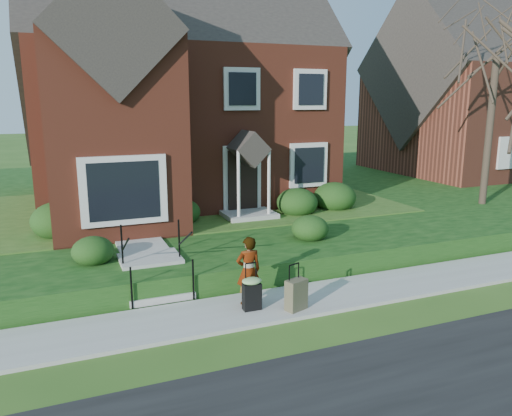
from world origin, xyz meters
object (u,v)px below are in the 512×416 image
suitcase_black (252,292)px  suitcase_olive (296,295)px  front_steps (154,271)px  woman (248,271)px

suitcase_black → suitcase_olive: size_ratio=1.02×
front_steps → suitcase_olive: bearing=-43.1°
front_steps → suitcase_black: (1.62, -1.95, -0.01)m
woman → suitcase_olive: size_ratio=1.51×
suitcase_black → suitcase_olive: 0.91m
woman → suitcase_black: (-0.04, -0.30, -0.35)m
suitcase_black → suitcase_olive: (0.84, -0.35, -0.06)m
front_steps → suitcase_olive: (2.46, -2.30, -0.07)m
suitcase_olive → woman: bearing=121.5°
front_steps → suitcase_olive: 3.37m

